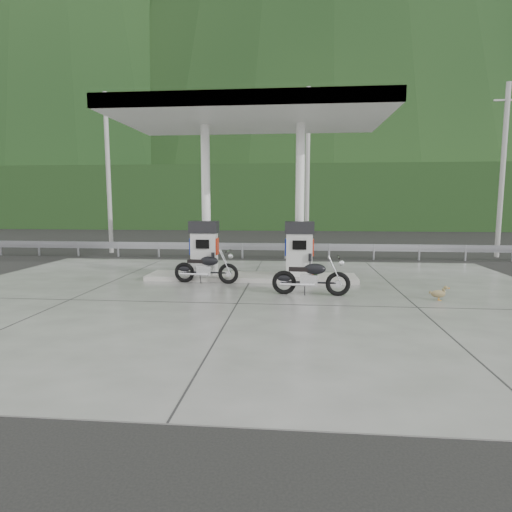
# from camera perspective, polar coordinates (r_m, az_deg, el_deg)

# --- Properties ---
(ground) EXTENTS (160.00, 160.00, 0.00)m
(ground) POSITION_cam_1_polar(r_m,az_deg,el_deg) (12.01, -1.88, -5.32)
(ground) COLOR black
(ground) RESTS_ON ground
(forecourt_apron) EXTENTS (18.00, 14.00, 0.02)m
(forecourt_apron) POSITION_cam_1_polar(r_m,az_deg,el_deg) (12.01, -1.88, -5.27)
(forecourt_apron) COLOR slate
(forecourt_apron) RESTS_ON ground
(pump_island) EXTENTS (7.00, 1.40, 0.15)m
(pump_island) POSITION_cam_1_polar(r_m,az_deg,el_deg) (14.43, -0.63, -2.80)
(pump_island) COLOR #9D9B92
(pump_island) RESTS_ON forecourt_apron
(gas_pump_left) EXTENTS (0.95, 0.55, 1.80)m
(gas_pump_left) POSITION_cam_1_polar(r_m,az_deg,el_deg) (14.55, -6.92, 1.11)
(gas_pump_left) COLOR silver
(gas_pump_left) RESTS_ON pump_island
(gas_pump_right) EXTENTS (0.95, 0.55, 1.80)m
(gas_pump_right) POSITION_cam_1_polar(r_m,az_deg,el_deg) (14.22, 5.79, 0.98)
(gas_pump_right) COLOR silver
(gas_pump_right) RESTS_ON pump_island
(canopy_column_left) EXTENTS (0.30, 0.30, 5.00)m
(canopy_column_left) POSITION_cam_1_polar(r_m,az_deg,el_deg) (14.86, -6.68, 7.42)
(canopy_column_left) COLOR white
(canopy_column_left) RESTS_ON pump_island
(canopy_column_right) EXTENTS (0.30, 0.30, 5.00)m
(canopy_column_right) POSITION_cam_1_polar(r_m,az_deg,el_deg) (14.53, 5.86, 7.43)
(canopy_column_right) COLOR white
(canopy_column_right) RESTS_ON pump_island
(canopy_roof) EXTENTS (8.50, 5.00, 0.40)m
(canopy_roof) POSITION_cam_1_polar(r_m,az_deg,el_deg) (14.47, -0.66, 18.23)
(canopy_roof) COLOR silver
(canopy_roof) RESTS_ON canopy_column_left
(guardrail) EXTENTS (26.00, 0.16, 1.42)m
(guardrail) POSITION_cam_1_polar(r_m,az_deg,el_deg) (19.78, 1.03, 1.73)
(guardrail) COLOR gray
(guardrail) RESTS_ON ground
(road) EXTENTS (60.00, 7.00, 0.01)m
(road) POSITION_cam_1_polar(r_m,az_deg,el_deg) (23.33, 1.68, 0.82)
(road) COLOR black
(road) RESTS_ON ground
(utility_pole_a) EXTENTS (0.22, 0.22, 8.00)m
(utility_pole_a) POSITION_cam_1_polar(r_m,az_deg,el_deg) (23.21, -19.09, 10.29)
(utility_pole_a) COLOR #969590
(utility_pole_a) RESTS_ON ground
(utility_pole_b) EXTENTS (0.22, 0.22, 8.00)m
(utility_pole_b) POSITION_cam_1_polar(r_m,az_deg,el_deg) (21.18, 6.87, 10.95)
(utility_pole_b) COLOR #969590
(utility_pole_b) RESTS_ON ground
(utility_pole_c) EXTENTS (0.22, 0.22, 8.00)m
(utility_pole_c) POSITION_cam_1_polar(r_m,az_deg,el_deg) (23.22, 30.02, 9.72)
(utility_pole_c) COLOR #969590
(utility_pole_c) RESTS_ON ground
(tree_band) EXTENTS (80.00, 6.00, 6.00)m
(tree_band) POSITION_cam_1_polar(r_m,az_deg,el_deg) (41.66, 3.35, 7.77)
(tree_band) COLOR black
(tree_band) RESTS_ON ground
(forested_hills) EXTENTS (100.00, 40.00, 140.00)m
(forested_hills) POSITION_cam_1_polar(r_m,az_deg,el_deg) (71.69, 4.19, 5.15)
(forested_hills) COLOR black
(forested_hills) RESTS_ON ground
(motorcycle_left) EXTENTS (2.01, 0.76, 0.93)m
(motorcycle_left) POSITION_cam_1_polar(r_m,az_deg,el_deg) (13.78, -6.67, -1.68)
(motorcycle_left) COLOR black
(motorcycle_left) RESTS_ON forecourt_apron
(motorcycle_right) EXTENTS (2.06, 0.76, 0.96)m
(motorcycle_right) POSITION_cam_1_polar(r_m,az_deg,el_deg) (12.04, 7.33, -2.92)
(motorcycle_right) COLOR black
(motorcycle_right) RESTS_ON forecourt_apron
(duck) EXTENTS (0.47, 0.15, 0.34)m
(duck) POSITION_cam_1_polar(r_m,az_deg,el_deg) (12.34, 23.12, -4.68)
(duck) COLOR brown
(duck) RESTS_ON forecourt_apron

